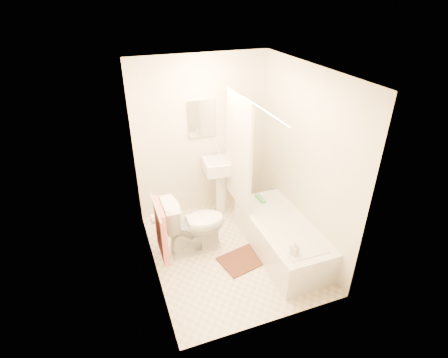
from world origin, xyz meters
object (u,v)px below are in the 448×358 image
object	(u,v)px
soap_bottle	(295,248)
toilet	(195,224)
bathtub	(281,237)
sink	(221,184)
bath_mat	(243,260)

from	to	relation	value
soap_bottle	toilet	bearing A→B (deg)	131.57
bathtub	soap_bottle	bearing A→B (deg)	-105.97
toilet	soap_bottle	distance (m)	1.37
soap_bottle	bathtub	bearing A→B (deg)	74.03
sink	soap_bottle	xyz separation A→B (m)	(0.27, -1.73, 0.04)
sink	soap_bottle	world-z (taller)	sink
soap_bottle	bath_mat	bearing A→B (deg)	124.92
sink	bathtub	xyz separation A→B (m)	(0.43, -1.15, -0.28)
soap_bottle	sink	bearing A→B (deg)	98.79
toilet	bathtub	world-z (taller)	toilet
bath_mat	toilet	bearing A→B (deg)	138.30
toilet	sink	xyz separation A→B (m)	(0.64, 0.71, 0.10)
sink	soap_bottle	size ratio (longest dim) A/B	5.65
bath_mat	sink	bearing A→B (deg)	83.82
bathtub	bath_mat	distance (m)	0.60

